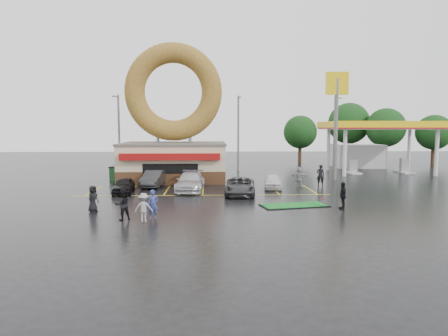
{
  "coord_description": "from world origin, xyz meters",
  "views": [
    {
      "loc": [
        0.61,
        -27.03,
        5.19
      ],
      "look_at": [
        1.64,
        2.51,
        2.2
      ],
      "focal_mm": 32.0,
      "sensor_mm": 36.0,
      "label": 1
    }
  ],
  "objects_px": {
    "streetlight_left": "(119,131)",
    "person_blue": "(153,204)",
    "streetlight_right": "(335,131)",
    "person_cameraman": "(343,196)",
    "car_grey": "(240,186)",
    "car_dgrey": "(154,179)",
    "streetlight_mid": "(238,131)",
    "car_white": "(273,181)",
    "car_black": "(124,185)",
    "car_silver": "(190,182)",
    "donut_shop": "(174,135)",
    "putting_green": "(294,205)",
    "shell_sign": "(337,105)",
    "gas_station": "(369,140)",
    "dumpster": "(120,174)"
  },
  "relations": [
    {
      "from": "streetlight_left",
      "to": "streetlight_mid",
      "type": "height_order",
      "value": "same"
    },
    {
      "from": "car_black",
      "to": "person_blue",
      "type": "height_order",
      "value": "person_blue"
    },
    {
      "from": "streetlight_left",
      "to": "car_grey",
      "type": "relative_size",
      "value": 1.84
    },
    {
      "from": "streetlight_right",
      "to": "car_black",
      "type": "distance_m",
      "value": 28.56
    },
    {
      "from": "car_dgrey",
      "to": "person_cameraman",
      "type": "relative_size",
      "value": 2.51
    },
    {
      "from": "gas_station",
      "to": "putting_green",
      "type": "xyz_separation_m",
      "value": [
        -13.79,
        -21.96,
        -3.66
      ]
    },
    {
      "from": "gas_station",
      "to": "dumpster",
      "type": "bearing_deg",
      "value": -163.14
    },
    {
      "from": "car_dgrey",
      "to": "car_grey",
      "type": "height_order",
      "value": "car_dgrey"
    },
    {
      "from": "streetlight_left",
      "to": "person_blue",
      "type": "distance_m",
      "value": 25.85
    },
    {
      "from": "streetlight_right",
      "to": "person_cameraman",
      "type": "xyz_separation_m",
      "value": [
        -6.92,
        -24.07,
        -3.91
      ]
    },
    {
      "from": "streetlight_left",
      "to": "person_blue",
      "type": "relative_size",
      "value": 5.34
    },
    {
      "from": "shell_sign",
      "to": "streetlight_right",
      "type": "height_order",
      "value": "shell_sign"
    },
    {
      "from": "shell_sign",
      "to": "person_cameraman",
      "type": "xyz_separation_m",
      "value": [
        -3.92,
        -14.16,
        -6.5
      ]
    },
    {
      "from": "streetlight_right",
      "to": "person_blue",
      "type": "xyz_separation_m",
      "value": [
        -18.65,
        -26.47,
        -3.94
      ]
    },
    {
      "from": "car_white",
      "to": "putting_green",
      "type": "bearing_deg",
      "value": -80.31
    },
    {
      "from": "person_blue",
      "to": "car_grey",
      "type": "bearing_deg",
      "value": 44.07
    },
    {
      "from": "donut_shop",
      "to": "car_black",
      "type": "xyz_separation_m",
      "value": [
        -3.26,
        -8.46,
        -3.83
      ]
    },
    {
      "from": "car_grey",
      "to": "streetlight_left",
      "type": "bearing_deg",
      "value": 133.54
    },
    {
      "from": "donut_shop",
      "to": "person_cameraman",
      "type": "xyz_separation_m",
      "value": [
        12.08,
        -15.13,
        -3.59
      ]
    },
    {
      "from": "person_blue",
      "to": "person_cameraman",
      "type": "relative_size",
      "value": 0.96
    },
    {
      "from": "car_grey",
      "to": "dumpster",
      "type": "height_order",
      "value": "car_grey"
    },
    {
      "from": "shell_sign",
      "to": "car_silver",
      "type": "bearing_deg",
      "value": -155.57
    },
    {
      "from": "putting_green",
      "to": "car_white",
      "type": "bearing_deg",
      "value": 91.8
    },
    {
      "from": "person_blue",
      "to": "putting_green",
      "type": "relative_size",
      "value": 0.36
    },
    {
      "from": "gas_station",
      "to": "car_black",
      "type": "distance_m",
      "value": 31.12
    },
    {
      "from": "car_silver",
      "to": "donut_shop",
      "type": "bearing_deg",
      "value": 108.04
    },
    {
      "from": "car_dgrey",
      "to": "shell_sign",
      "type": "bearing_deg",
      "value": 19.62
    },
    {
      "from": "donut_shop",
      "to": "shell_sign",
      "type": "xyz_separation_m",
      "value": [
        16.0,
        -0.97,
        2.91
      ]
    },
    {
      "from": "dumpster",
      "to": "person_cameraman",
      "type": "bearing_deg",
      "value": -29.22
    },
    {
      "from": "car_grey",
      "to": "person_blue",
      "type": "xyz_separation_m",
      "value": [
        -5.57,
        -8.05,
        0.16
      ]
    },
    {
      "from": "streetlight_right",
      "to": "dumpster",
      "type": "distance_m",
      "value": 26.39
    },
    {
      "from": "car_silver",
      "to": "car_white",
      "type": "distance_m",
      "value": 7.07
    },
    {
      "from": "car_grey",
      "to": "dumpster",
      "type": "xyz_separation_m",
      "value": [
        -11.18,
        8.88,
        -0.03
      ]
    },
    {
      "from": "car_white",
      "to": "putting_green",
      "type": "xyz_separation_m",
      "value": [
        0.24,
        -7.59,
        -0.58
      ]
    },
    {
      "from": "car_dgrey",
      "to": "car_white",
      "type": "xyz_separation_m",
      "value": [
        10.32,
        -1.43,
        -0.1
      ]
    },
    {
      "from": "car_dgrey",
      "to": "car_white",
      "type": "relative_size",
      "value": 1.21
    },
    {
      "from": "streetlight_mid",
      "to": "car_white",
      "type": "height_order",
      "value": "streetlight_mid"
    },
    {
      "from": "car_silver",
      "to": "streetlight_mid",
      "type": "bearing_deg",
      "value": 74.83
    },
    {
      "from": "streetlight_left",
      "to": "car_grey",
      "type": "xyz_separation_m",
      "value": [
        12.92,
        -16.42,
        -4.1
      ]
    },
    {
      "from": "car_white",
      "to": "person_cameraman",
      "type": "bearing_deg",
      "value": -62.5
    },
    {
      "from": "shell_sign",
      "to": "gas_station",
      "type": "bearing_deg",
      "value": 51.93
    },
    {
      "from": "streetlight_mid",
      "to": "car_black",
      "type": "bearing_deg",
      "value": -122.03
    },
    {
      "from": "streetlight_left",
      "to": "putting_green",
      "type": "height_order",
      "value": "streetlight_left"
    },
    {
      "from": "car_black",
      "to": "person_blue",
      "type": "relative_size",
      "value": 2.2
    },
    {
      "from": "person_cameraman",
      "to": "putting_green",
      "type": "distance_m",
      "value": 3.2
    },
    {
      "from": "streetlight_right",
      "to": "putting_green",
      "type": "relative_size",
      "value": 1.91
    },
    {
      "from": "car_black",
      "to": "shell_sign",
      "type": "bearing_deg",
      "value": 17.62
    },
    {
      "from": "streetlight_right",
      "to": "person_cameraman",
      "type": "bearing_deg",
      "value": -106.04
    },
    {
      "from": "streetlight_mid",
      "to": "car_white",
      "type": "bearing_deg",
      "value": -82.19
    },
    {
      "from": "car_silver",
      "to": "car_grey",
      "type": "xyz_separation_m",
      "value": [
        3.95,
        -2.13,
        -0.09
      ]
    }
  ]
}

